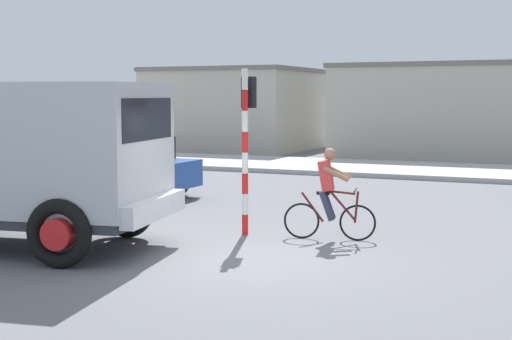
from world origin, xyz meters
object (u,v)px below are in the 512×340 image
object	(u,v)px
truck_foreground	(12,154)
car_red_near	(123,166)
cyclist	(329,194)
traffic_light_pole	(247,128)

from	to	relation	value
truck_foreground	car_red_near	distance (m)	6.71
cyclist	traffic_light_pole	world-z (taller)	traffic_light_pole
cyclist	traffic_light_pole	xyz separation A→B (m)	(-1.64, -0.11, 1.20)
traffic_light_pole	car_red_near	xyz separation A→B (m)	(-5.28, 3.56, -1.25)
truck_foreground	traffic_light_pole	world-z (taller)	traffic_light_pole
cyclist	truck_foreground	bearing A→B (deg)	-149.43
truck_foreground	traffic_light_pole	xyz separation A→B (m)	(3.27, 2.79, 0.40)
cyclist	car_red_near	size ratio (longest dim) A/B	0.43
cyclist	car_red_near	distance (m)	7.73
truck_foreground	cyclist	distance (m)	5.75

